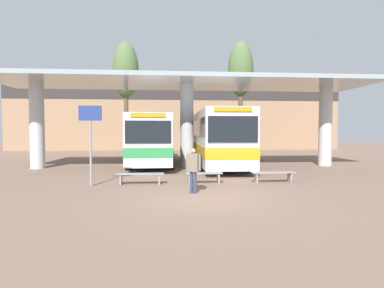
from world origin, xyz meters
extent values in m
plane|color=#755B4C|center=(0.00, 0.00, 0.00)|extent=(100.00, 100.00, 0.00)
cube|color=#9E7A5B|center=(0.00, 26.18, 3.96)|extent=(40.00, 0.50, 7.92)
cube|color=#332D2D|center=(0.00, 26.18, 6.97)|extent=(40.00, 0.58, 1.90)
cylinder|color=silver|center=(-8.99, 8.76, 2.58)|extent=(0.82, 0.82, 5.15)
cylinder|color=silver|center=(0.00, 8.76, 2.58)|extent=(0.82, 0.82, 5.15)
cylinder|color=silver|center=(8.99, 8.76, 2.58)|extent=(0.82, 0.82, 5.15)
cube|color=#93A3A8|center=(0.00, 8.76, 5.27)|extent=(22.97, 5.58, 0.24)
cube|color=silver|center=(-2.33, 11.19, 1.77)|extent=(2.81, 11.72, 2.84)
cube|color=black|center=(-2.33, 11.19, 2.31)|extent=(2.84, 11.25, 0.91)
cube|color=#2D934C|center=(-2.33, 11.19, 1.13)|extent=(2.86, 11.76, 0.51)
cube|color=black|center=(-2.17, 5.34, 2.20)|extent=(2.30, 0.12, 1.13)
cube|color=orange|center=(-2.17, 5.34, 3.05)|extent=(1.75, 0.10, 0.22)
cylinder|color=black|center=(-3.48, 7.55, 0.55)|extent=(0.31, 1.10, 1.09)
cylinder|color=black|center=(-0.98, 7.62, 0.55)|extent=(0.31, 1.10, 1.09)
cylinder|color=black|center=(-3.67, 14.36, 0.55)|extent=(0.31, 1.10, 1.09)
cylinder|color=black|center=(-1.17, 14.43, 0.55)|extent=(0.31, 1.10, 1.09)
cube|color=silver|center=(1.96, 9.43, 1.86)|extent=(2.77, 10.87, 3.09)
cube|color=black|center=(1.96, 9.43, 2.45)|extent=(2.80, 10.44, 0.99)
cube|color=orange|center=(1.96, 9.43, 1.17)|extent=(2.81, 10.91, 0.56)
cube|color=black|center=(1.87, 3.99, 2.32)|extent=(2.38, 0.10, 1.24)
cube|color=orange|center=(1.87, 3.99, 3.27)|extent=(1.81, 0.08, 0.22)
cylinder|color=black|center=(0.61, 6.10, 0.49)|extent=(0.30, 0.98, 0.98)
cylinder|color=black|center=(3.19, 6.06, 0.49)|extent=(0.30, 0.98, 0.98)
cylinder|color=black|center=(0.72, 12.43, 0.49)|extent=(0.30, 0.98, 0.98)
cylinder|color=black|center=(3.30, 12.39, 0.49)|extent=(0.30, 0.98, 0.98)
cube|color=gray|center=(0.34, 2.73, 0.44)|extent=(1.56, 0.44, 0.04)
cube|color=gray|center=(-0.29, 2.73, 0.21)|extent=(0.07, 0.37, 0.42)
cube|color=gray|center=(0.96, 2.73, 0.21)|extent=(0.07, 0.37, 0.42)
cube|color=gray|center=(-2.35, 2.73, 0.44)|extent=(1.99, 0.44, 0.04)
cube|color=gray|center=(-3.14, 2.73, 0.21)|extent=(0.07, 0.37, 0.42)
cube|color=gray|center=(-1.55, 2.73, 0.21)|extent=(0.07, 0.37, 0.42)
cube|color=gray|center=(3.36, 2.73, 0.44)|extent=(1.88, 0.44, 0.04)
cube|color=gray|center=(2.61, 2.73, 0.21)|extent=(0.07, 0.37, 0.42)
cube|color=gray|center=(4.11, 2.73, 0.21)|extent=(0.07, 0.37, 0.42)
cylinder|color=gray|center=(-4.30, 2.49, 1.33)|extent=(0.09, 0.09, 2.65)
cube|color=navy|center=(-4.30, 2.49, 2.95)|extent=(0.90, 0.06, 0.60)
cylinder|color=#333856|center=(-0.35, 0.79, 0.39)|extent=(0.16, 0.16, 0.78)
cylinder|color=#333856|center=(-0.22, 0.71, 0.39)|extent=(0.16, 0.16, 0.78)
cube|color=#706656|center=(-0.29, 0.75, 1.10)|extent=(0.48, 0.42, 0.65)
sphere|color=tan|center=(-0.29, 0.75, 1.52)|extent=(0.18, 0.18, 0.18)
cylinder|color=#706656|center=(-0.50, 0.88, 1.11)|extent=(0.12, 0.12, 0.55)
cylinder|color=#706656|center=(-0.07, 0.62, 1.11)|extent=(0.12, 0.12, 0.55)
cylinder|color=brown|center=(-4.78, 16.60, 3.10)|extent=(0.38, 0.38, 6.20)
ellipsoid|color=#516B3D|center=(-4.78, 16.60, 7.53)|extent=(2.19, 2.19, 4.82)
cylinder|color=brown|center=(5.65, 17.93, 3.34)|extent=(0.43, 0.43, 6.67)
ellipsoid|color=#516B3D|center=(5.65, 17.93, 8.09)|extent=(2.34, 2.34, 5.15)
camera|label=1|loc=(-1.20, -9.85, 2.20)|focal=28.00mm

